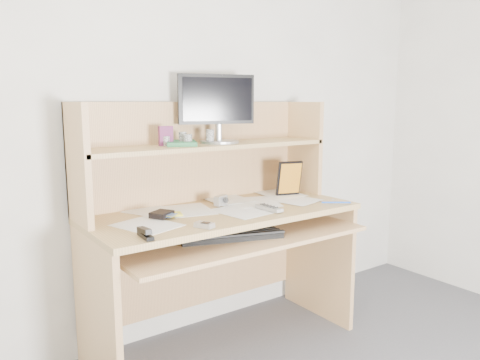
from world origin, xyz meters
TOP-DOWN VIEW (x-y plane):
  - back_wall at (0.00, 1.80)m, footprint 3.60×0.04m
  - desk at (0.00, 1.56)m, footprint 1.40×0.70m
  - paper_clutter at (0.00, 1.48)m, footprint 1.32×0.54m
  - keyboard at (-0.06, 1.34)m, footprint 0.53×0.32m
  - tv_remote at (0.18, 1.33)m, footprint 0.06×0.17m
  - flip_phone at (-0.26, 1.24)m, footprint 0.08×0.10m
  - stapler at (-0.54, 1.25)m, footprint 0.04×0.12m
  - wallet at (-0.34, 1.52)m, footprint 0.13×0.12m
  - sticky_note_pad at (-0.27, 1.53)m, footprint 0.10×0.10m
  - digital_camera at (0.04, 1.57)m, footprint 0.09×0.06m
  - game_case at (0.50, 1.55)m, footprint 0.14×0.06m
  - blue_pen at (0.57, 1.24)m, footprint 0.13×0.10m
  - card_box at (-0.24, 1.65)m, footprint 0.07×0.03m
  - shelf_book at (-0.15, 1.64)m, footprint 0.22×0.25m
  - chip_stack_a at (-0.24, 1.64)m, footprint 0.04×0.04m
  - chip_stack_b at (-0.14, 1.65)m, footprint 0.05×0.05m
  - chip_stack_c at (-0.14, 1.61)m, footprint 0.06×0.06m
  - chip_stack_d at (0.01, 1.63)m, footprint 0.05×0.05m
  - monitor at (0.07, 1.66)m, footprint 0.41×0.21m

SIDE VIEW (x-z plane):
  - keyboard at x=-0.06m, z-range 0.65..0.68m
  - desk at x=0.00m, z-range 0.04..1.34m
  - paper_clutter at x=0.00m, z-range 0.75..0.76m
  - sticky_note_pad at x=-0.27m, z-range 0.75..0.76m
  - blue_pen at x=0.57m, z-range 0.76..0.76m
  - tv_remote at x=0.18m, z-range 0.76..0.77m
  - flip_phone at x=-0.26m, z-range 0.76..0.78m
  - wallet at x=-0.34m, z-range 0.76..0.78m
  - stapler at x=-0.54m, z-range 0.76..0.79m
  - digital_camera at x=0.04m, z-range 0.76..0.81m
  - game_case at x=0.50m, z-range 0.76..0.96m
  - shelf_book at x=-0.15m, z-range 1.08..1.10m
  - chip_stack_a at x=-0.24m, z-range 1.08..1.13m
  - chip_stack_c at x=-0.14m, z-range 1.08..1.14m
  - chip_stack_b at x=-0.14m, z-range 1.08..1.15m
  - chip_stack_d at x=0.01m, z-range 1.08..1.16m
  - card_box at x=-0.24m, z-range 1.08..1.18m
  - back_wall at x=0.00m, z-range 0.00..2.50m
  - monitor at x=0.07m, z-range 1.09..1.46m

